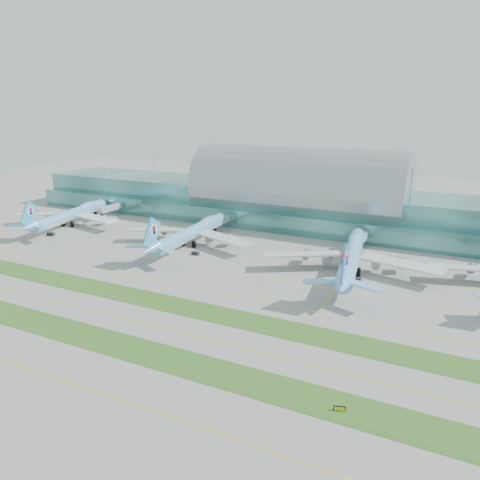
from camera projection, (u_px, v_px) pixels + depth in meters
The scene contains 18 objects.
ground at pixel (168, 306), 157.64m from camera, with size 700.00×700.00×0.00m, color gray.
terminal at pixel (298, 199), 264.44m from camera, with size 340.00×69.10×36.00m.
grass_strip_near at pixel (111, 343), 133.55m from camera, with size 420.00×12.00×0.08m, color #2D591E.
grass_strip_far at pixel (171, 304), 159.35m from camera, with size 420.00×12.00×0.08m, color #2D591E.
taxiline_a at pixel (56, 378), 116.35m from camera, with size 420.00×0.35×0.01m, color yellow.
taxiline_b at pixel (142, 323), 145.60m from camera, with size 420.00×0.35×0.01m, color yellow.
taxiline_c at pixel (196, 288), 173.12m from camera, with size 420.00×0.35×0.01m, color yellow.
taxiline_d at pixel (224, 270), 192.04m from camera, with size 420.00×0.35×0.01m, color yellow.
airliner_a at pixel (71, 214), 262.48m from camera, with size 64.43×73.91×20.42m.
airliner_b at pixel (193, 231), 225.95m from camera, with size 67.14×76.21×20.98m.
airliner_c at pixel (352, 255), 189.01m from camera, with size 70.66×80.93×22.32m.
gse_a at pixel (42, 227), 256.52m from camera, with size 3.33×1.97×1.33m, color #F1A70E.
gse_b at pixel (51, 234), 242.21m from camera, with size 3.79×1.91×1.61m, color black.
gse_c at pixel (161, 248), 219.55m from camera, with size 3.61×2.04×1.52m, color black.
gse_d at pixel (195, 253), 211.51m from camera, with size 3.41×1.73×1.47m, color black.
gse_e at pixel (339, 279), 180.48m from camera, with size 3.49×1.92×1.51m, color #C0990B.
gse_f at pixel (356, 280), 179.48m from camera, with size 3.58×1.94×1.55m, color black.
taxiway_sign_east at pixel (339, 409), 103.77m from camera, with size 2.71×1.07×1.16m.
Camera 1 is at (86.40, -119.12, 65.54)m, focal length 35.00 mm.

